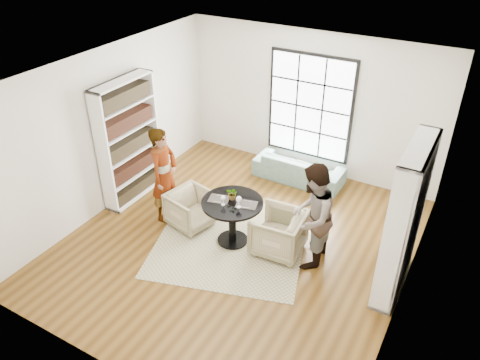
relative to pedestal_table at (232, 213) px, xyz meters
The scene contains 16 objects.
ground 0.61m from the pedestal_table, 12.91° to the left, with size 6.00×6.00×0.00m, color brown.
room_shell 0.88m from the pedestal_table, 79.11° to the left, with size 6.00×6.01×6.00m.
rug 0.59m from the pedestal_table, 152.19° to the right, with size 2.52×2.52×0.01m, color tan.
pedestal_table is the anchor object (origin of this frame).
sofa 2.50m from the pedestal_table, 86.05° to the left, with size 1.88×0.73×0.55m, color slate.
armchair_left 0.93m from the pedestal_table, behind, with size 0.73×0.75×0.68m, color tan.
armchair_right 0.84m from the pedestal_table, 11.71° to the left, with size 0.80×0.82×0.75m, color tan.
person_left 1.48m from the pedestal_table, behind, with size 0.66×0.43×1.80m, color gray.
person_right 1.38m from the pedestal_table, ahead, with size 0.87×0.68×1.80m, color gray.
placemat_left 0.33m from the pedestal_table, behind, with size 0.34×0.26×0.01m, color #272422.
placemat_right 0.34m from the pedestal_table, 10.27° to the left, with size 0.34×0.26×0.01m, color #272422.
cutlery_left 0.34m from the pedestal_table, behind, with size 0.14×0.22×0.01m, color silver, non-canonical shape.
cutlery_right 0.35m from the pedestal_table, 10.27° to the left, with size 0.14×0.22×0.01m, color silver, non-canonical shape.
wine_glass_left 0.39m from the pedestal_table, 121.71° to the right, with size 0.08×0.08×0.18m.
wine_glass_right 0.42m from the pedestal_table, 25.26° to the right, with size 0.10×0.10×0.21m.
flower_centerpiece 0.35m from the pedestal_table, 115.38° to the left, with size 0.20×0.17×0.22m, color gray.
Camera 1 is at (3.16, -5.55, 5.19)m, focal length 35.00 mm.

